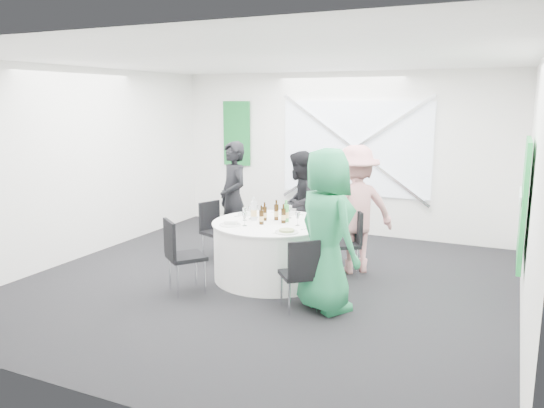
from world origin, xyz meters
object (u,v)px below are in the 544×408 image
at_px(clear_water_bottle, 254,211).
at_px(chair_front_left, 179,250).
at_px(banquet_table, 272,250).
at_px(chair_back, 315,225).
at_px(chair_front_right, 301,270).
at_px(person_man_back_left, 233,199).
at_px(chair_back_right, 349,238).
at_px(person_woman_pink, 355,209).
at_px(person_man_back, 299,204).
at_px(green_water_bottle, 286,213).
at_px(person_woman_green, 326,230).
at_px(chair_back_left, 214,226).

bearing_deg(clear_water_bottle, chair_front_left, -118.24).
xyz_separation_m(banquet_table, clear_water_bottle, (-0.26, -0.01, 0.50)).
bearing_deg(banquet_table, chair_back, 81.48).
distance_m(chair_front_right, chair_front_left, 1.56).
bearing_deg(chair_back, chair_front_right, -65.50).
height_order(chair_front_right, person_man_back_left, person_man_back_left).
bearing_deg(chair_back_right, chair_front_left, -78.83).
relative_size(chair_front_right, person_woman_pink, 0.48).
height_order(chair_front_right, person_man_back, person_man_back).
distance_m(chair_front_right, person_man_back, 2.21).
bearing_deg(green_water_bottle, chair_front_left, -130.91).
bearing_deg(person_woman_green, person_man_back_left, -0.95).
distance_m(person_man_back, person_woman_pink, 1.04).
bearing_deg(person_woman_green, chair_front_left, 44.46).
bearing_deg(banquet_table, person_man_back, 93.24).
bearing_deg(green_water_bottle, chair_back_left, 165.42).
bearing_deg(person_man_back_left, chair_back_right, 30.61).
bearing_deg(person_woman_pink, chair_front_right, 46.55).
bearing_deg(person_man_back, banquet_table, 0.00).
bearing_deg(person_man_back, green_water_bottle, 8.98).
relative_size(chair_front_right, person_woman_green, 0.46).
relative_size(chair_back_left, person_woman_green, 0.47).
bearing_deg(chair_front_left, person_man_back_left, -44.51).
height_order(chair_back, person_man_back, person_man_back).
height_order(chair_front_left, person_woman_green, person_woman_green).
relative_size(banquet_table, chair_back_left, 1.83).
relative_size(chair_front_right, clear_water_bottle, 2.71).
relative_size(person_man_back_left, person_man_back, 1.08).
bearing_deg(chair_back, green_water_bottle, -82.59).
xyz_separation_m(chair_front_right, person_woman_pink, (0.13, 1.65, 0.38)).
xyz_separation_m(chair_front_right, chair_front_left, (-1.55, -0.06, 0.05)).
distance_m(banquet_table, person_woman_green, 1.32).
xyz_separation_m(chair_back, clear_water_bottle, (-0.43, -1.18, 0.41)).
relative_size(chair_back, person_man_back_left, 0.48).
height_order(chair_front_right, person_woman_green, person_woman_green).
relative_size(banquet_table, person_man_back, 0.98).
bearing_deg(green_water_bottle, chair_back_right, 30.51).
height_order(chair_front_right, clear_water_bottle, clear_water_bottle).
bearing_deg(chair_back, clear_water_bottle, -101.77).
distance_m(person_man_back, clear_water_bottle, 1.13).
bearing_deg(chair_back_right, chair_back, -162.76).
bearing_deg(chair_front_right, banquet_table, -90.00).
distance_m(banquet_table, chair_back_right, 1.04).
xyz_separation_m(person_man_back_left, clear_water_bottle, (0.73, -0.77, 0.02)).
bearing_deg(person_woman_pink, person_woman_green, 54.24).
height_order(banquet_table, chair_back_left, chair_back_left).
bearing_deg(clear_water_bottle, person_woman_pink, 32.30).
bearing_deg(clear_water_bottle, person_man_back, 79.91).
bearing_deg(person_man_back_left, chair_back, 56.80).
bearing_deg(chair_front_right, person_woman_pink, -134.71).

